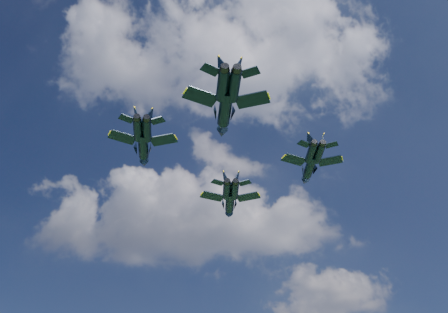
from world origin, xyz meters
TOP-DOWN VIEW (x-y plane):
  - jet_lead at (-7.21, 18.81)m, footprint 13.46×17.37m
  - jet_left at (-22.37, -3.25)m, footprint 12.91×16.98m
  - jet_right at (9.40, 2.69)m, footprint 11.87×15.44m
  - jet_slot at (-5.71, -16.54)m, footprint 14.07×18.45m

SIDE VIEW (x-z plane):
  - jet_slot at x=-5.71m, z-range 54.80..59.16m
  - jet_right at x=9.40m, z-range 56.01..59.68m
  - jet_lead at x=-7.21m, z-range 57.90..62.03m
  - jet_left at x=-22.37m, z-range 58.18..62.19m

